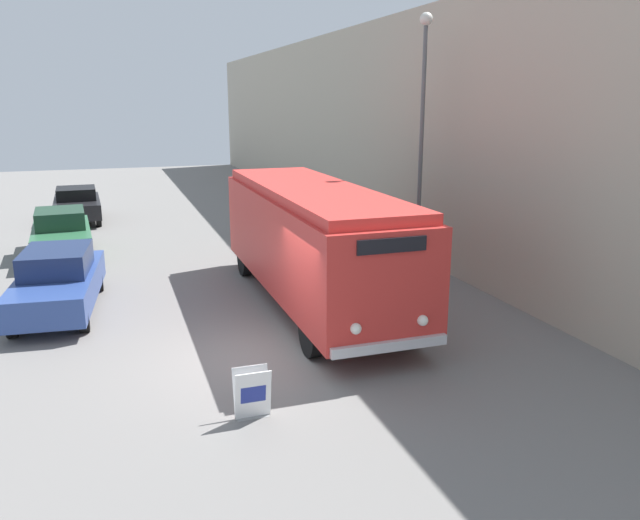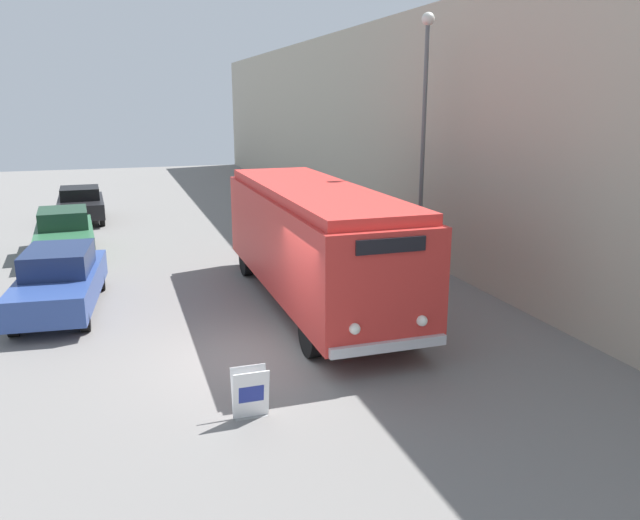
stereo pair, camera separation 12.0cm
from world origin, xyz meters
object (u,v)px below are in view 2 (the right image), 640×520
parked_car_mid (65,232)px  parked_car_far (81,204)px  parked_car_near (60,280)px  sign_board (250,394)px  streetlamp (424,115)px  vintage_bus (314,238)px

parked_car_mid → parked_car_far: parked_car_mid is taller
parked_car_near → sign_board: bearing=-58.5°
streetlamp → parked_car_mid: (-10.36, 6.16, -3.99)m
parked_car_near → vintage_bus: bearing=-8.2°
sign_board → parked_car_near: size_ratio=0.18×
sign_board → streetlamp: 10.63m
sign_board → parked_car_near: (-3.40, 6.94, 0.37)m
vintage_bus → parked_car_near: size_ratio=1.96×
streetlamp → parked_car_far: streetlamp is taller
streetlamp → parked_car_near: bearing=-179.6°
streetlamp → parked_car_far: 16.63m
vintage_bus → parked_car_mid: (-6.53, 7.73, -0.96)m
sign_board → streetlamp: streetlamp is taller
parked_car_near → parked_car_far: 12.67m
vintage_bus → parked_car_mid: vintage_bus is taller
streetlamp → vintage_bus: bearing=-157.7°
parked_car_far → parked_car_mid: bearing=-94.6°
parked_car_mid → sign_board: bearing=-77.5°
parked_car_near → parked_car_far: bearing=95.2°
parked_car_far → vintage_bus: bearing=-68.3°
vintage_bus → parked_car_mid: 10.16m
vintage_bus → parked_car_far: size_ratio=2.26×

